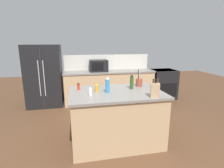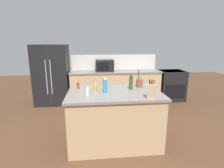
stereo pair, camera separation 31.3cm
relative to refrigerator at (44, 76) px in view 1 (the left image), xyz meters
The scene contains 14 objects.
ground_plane 2.86m from the refrigerator, 55.50° to the right, with size 14.00×14.00×0.00m, color brown.
back_counter_run 1.89m from the refrigerator, ahead, with size 2.66×0.66×0.94m.
wall_backsplash 1.89m from the refrigerator, ahead, with size 2.62×0.03×0.46m, color beige.
kitchen_island 2.76m from the refrigerator, 55.50° to the right, with size 1.59×1.07×0.94m.
refrigerator is the anchor object (origin of this frame).
range_oven 3.62m from the refrigerator, ahead, with size 0.76×0.65×0.92m.
microwave 1.55m from the refrigerator, ahead, with size 0.52×0.39×0.33m.
knife_block 3.39m from the refrigerator, 52.61° to the right, with size 0.15×0.14×0.29m.
utensil_crock 2.87m from the refrigerator, 43.98° to the right, with size 0.12×0.12×0.32m.
salt_shaker 2.64m from the refrigerator, 65.54° to the right, with size 0.05×0.05×0.13m.
olive_oil_bottle 2.84m from the refrigerator, 48.87° to the right, with size 0.07×0.07×0.25m.
dish_soap_bottle 2.69m from the refrigerator, 58.90° to the right, with size 0.07×0.07×0.26m.
honey_jar 2.50m from the refrigerator, 60.77° to the right, with size 0.07×0.07×0.13m.
spice_jar_paprika 2.21m from the refrigerator, 65.51° to the right, with size 0.05×0.05×0.12m.
Camera 1 is at (-0.65, -2.83, 1.76)m, focal length 28.00 mm.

